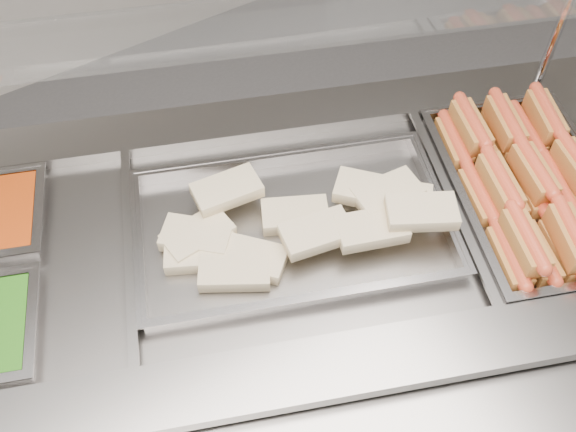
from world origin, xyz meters
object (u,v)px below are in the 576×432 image
steam_counter (270,323)px  pan_hotdogs (526,197)px  sneeze_guard (243,27)px  pan_wraps (292,229)px

steam_counter → pan_hotdogs: pan_hotdogs is taller
sneeze_guard → pan_wraps: 0.50m
steam_counter → pan_hotdogs: bearing=-22.4°
sneeze_guard → pan_wraps: sneeze_guard is taller
steam_counter → pan_hotdogs: (0.64, -0.27, 0.46)m
steam_counter → sneeze_guard: sneeze_guard is taller
steam_counter → pan_wraps: 0.48m
pan_wraps → pan_hotdogs: bearing=-22.4°
sneeze_guard → pan_hotdogs: bearing=-41.6°
steam_counter → pan_wraps: bearing=-22.4°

